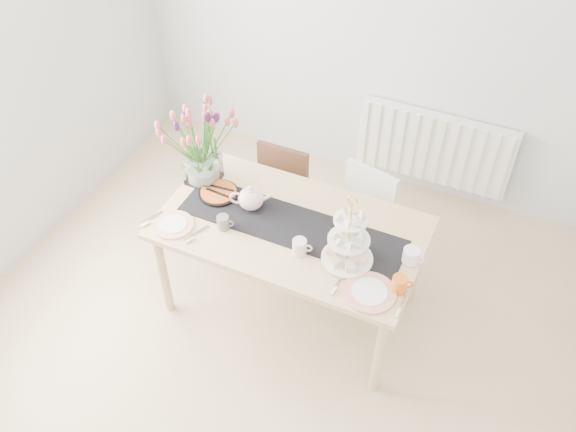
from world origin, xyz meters
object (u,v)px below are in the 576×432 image
at_px(chair_brown, 277,193).
at_px(plate_right, 369,293).
at_px(tulip_vase, 198,132).
at_px(teapot, 251,199).
at_px(radiator, 434,148).
at_px(mug_grey, 223,222).
at_px(plate_left, 173,225).
at_px(cake_stand, 348,245).
at_px(dining_table, 291,235).
at_px(cream_jug, 411,256).
at_px(mug_orange, 399,284).
at_px(chair_white, 360,215).
at_px(tart_tin, 219,193).
at_px(mug_white, 299,247).

relative_size(chair_brown, plate_right, 2.65).
xyz_separation_m(tulip_vase, teapot, (0.40, -0.11, -0.31)).
height_order(radiator, mug_grey, mug_grey).
distance_m(teapot, plate_left, 0.50).
height_order(tulip_vase, cake_stand, tulip_vase).
xyz_separation_m(radiator, plate_right, (0.08, -1.81, 0.31)).
xyz_separation_m(dining_table, cream_jug, (0.73, 0.02, 0.12)).
xyz_separation_m(chair_brown, mug_orange, (1.09, -0.75, 0.36)).
xyz_separation_m(dining_table, chair_white, (0.27, 0.57, -0.22)).
relative_size(radiator, cream_jug, 12.64).
xyz_separation_m(radiator, cake_stand, (-0.12, -1.64, 0.43)).
bearing_deg(mug_orange, tart_tin, 144.90).
bearing_deg(radiator, cream_jug, -82.07).
height_order(radiator, tart_tin, tart_tin).
height_order(dining_table, plate_left, plate_left).
height_order(mug_white, mug_orange, mug_orange).
height_order(cake_stand, teapot, cake_stand).
relative_size(teapot, mug_white, 2.55).
relative_size(cream_jug, mug_grey, 1.07).
bearing_deg(radiator, tart_tin, -126.07).
bearing_deg(tart_tin, chair_white, 32.28).
bearing_deg(chair_brown, teapot, -82.79).
bearing_deg(tart_tin, cake_stand, -10.90).
bearing_deg(tulip_vase, dining_table, -12.07).
xyz_separation_m(chair_brown, plate_right, (0.96, -0.84, 0.31)).
height_order(teapot, mug_orange, teapot).
distance_m(dining_table, tulip_vase, 0.84).
xyz_separation_m(chair_white, tart_tin, (-0.80, -0.51, 0.31)).
relative_size(teapot, plate_right, 0.87).
height_order(radiator, plate_left, plate_left).
distance_m(teapot, mug_white, 0.48).
bearing_deg(chair_brown, tulip_vase, -130.68).
height_order(chair_brown, plate_right, chair_brown).
relative_size(tulip_vase, plate_left, 2.84).
bearing_deg(mug_grey, plate_right, -17.25).
relative_size(teapot, mug_orange, 2.52).
xyz_separation_m(dining_table, tart_tin, (-0.53, 0.06, 0.09)).
bearing_deg(chair_white, cake_stand, -65.17).
relative_size(cake_stand, cream_jug, 4.60).
relative_size(chair_white, teapot, 3.10).
bearing_deg(plate_left, chair_brown, 70.91).
height_order(chair_white, cream_jug, cream_jug).
height_order(cream_jug, tart_tin, cream_jug).
height_order(radiator, chair_white, chair_white).
relative_size(dining_table, tart_tin, 6.26).
bearing_deg(plate_left, mug_orange, 3.57).
xyz_separation_m(chair_brown, cake_stand, (0.76, -0.66, 0.43)).
relative_size(cake_stand, mug_grey, 4.93).
bearing_deg(mug_orange, mug_white, 154.29).
relative_size(radiator, chair_brown, 1.55).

